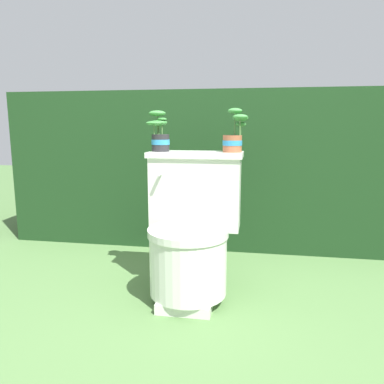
{
  "coord_description": "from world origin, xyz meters",
  "views": [
    {
      "loc": [
        0.4,
        -1.78,
        0.9
      ],
      "look_at": [
        0.07,
        0.13,
        0.56
      ],
      "focal_mm": 35.0,
      "sensor_mm": 36.0,
      "label": 1
    }
  ],
  "objects": [
    {
      "name": "ground_plane",
      "position": [
        0.0,
        0.0,
        0.0
      ],
      "size": [
        12.0,
        12.0,
        0.0
      ],
      "primitive_type": "plane",
      "color": "#4C703D"
    },
    {
      "name": "hedge_backdrop",
      "position": [
        0.0,
        1.38,
        0.58
      ],
      "size": [
        2.93,
        1.09,
        1.15
      ],
      "color": "#193819",
      "rests_on": "ground"
    },
    {
      "name": "toilet",
      "position": [
        0.07,
        0.11,
        0.35
      ],
      "size": [
        0.52,
        0.55,
        0.76
      ],
      "color": "silver",
      "rests_on": "ground"
    },
    {
      "name": "potted_plant_left",
      "position": [
        -0.13,
        0.24,
        0.85
      ],
      "size": [
        0.12,
        0.11,
        0.22
      ],
      "color": "#262628",
      "rests_on": "toilet"
    },
    {
      "name": "potted_plant_midleft",
      "position": [
        0.28,
        0.25,
        0.85
      ],
      "size": [
        0.13,
        0.11,
        0.23
      ],
      "color": "#9E5638",
      "rests_on": "toilet"
    }
  ]
}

